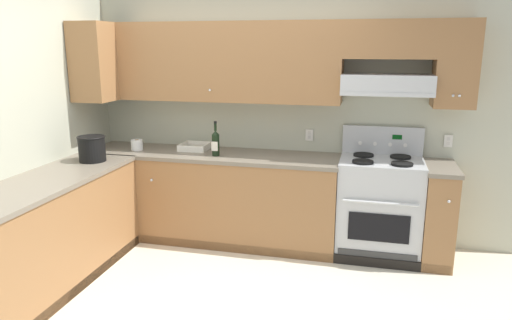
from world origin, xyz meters
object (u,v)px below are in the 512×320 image
at_px(bowl, 195,148).
at_px(bucket, 92,148).
at_px(paper_towel_roll, 137,145).
at_px(wine_bottle, 216,142).
at_px(stove, 379,207).

relative_size(bowl, bucket, 1.12).
height_order(bowl, bucket, bucket).
height_order(bowl, paper_towel_roll, paper_towel_roll).
height_order(wine_bottle, paper_towel_roll, wine_bottle).
height_order(wine_bottle, bowl, wine_bottle).
bearing_deg(bucket, wine_bottle, 25.28).
bearing_deg(bowl, bucket, -136.64).
height_order(bucket, paper_towel_roll, bucket).
relative_size(wine_bottle, bucket, 1.33).
distance_m(stove, wine_bottle, 1.67).
bearing_deg(paper_towel_roll, bucket, -107.45).
relative_size(bucket, paper_towel_roll, 2.17).
height_order(stove, bowl, stove).
bearing_deg(bowl, wine_bottle, -35.33).
bearing_deg(stove, bucket, -167.09).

